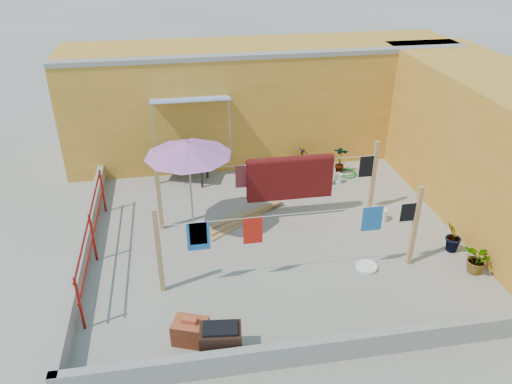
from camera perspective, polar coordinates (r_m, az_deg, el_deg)
ground at (r=11.20m, az=2.29°, el=-5.17°), size 80.00×80.00×0.00m
wall_back at (r=14.73m, az=0.57°, el=10.46°), size 11.00×3.27×3.21m
wall_right at (r=12.48m, az=26.57°, el=3.74°), size 2.40×9.00×3.20m
parapet_front at (r=8.40m, az=7.51°, el=-17.46°), size 8.30×0.16×0.44m
parapet_left at (r=11.09m, az=-18.92°, el=-5.95°), size 0.16×7.30×0.44m
red_railing at (r=10.62m, az=-18.25°, el=-4.25°), size 0.05×4.20×1.10m
clothesline_rig at (r=11.25m, az=3.73°, el=0.97°), size 5.09×2.35×1.80m
patio_umbrella at (r=10.56m, az=-7.78°, el=4.83°), size 2.16×2.16×2.24m
outdoor_table at (r=13.42m, az=-8.57°, el=3.59°), size 1.58×1.13×0.67m
brick_stack at (r=8.71m, az=-7.52°, el=-15.47°), size 0.67×0.58×0.49m
lumber_pile at (r=11.75m, az=-1.32°, el=-2.96°), size 1.95×1.39×0.13m
brazier at (r=8.38m, az=-4.03°, el=-16.68°), size 0.71×0.52×0.60m
white_basin at (r=10.49m, az=12.50°, el=-8.34°), size 0.45×0.45×0.08m
water_jug_a at (r=12.05m, az=14.20°, el=-2.54°), size 0.23×0.23×0.37m
water_jug_b at (r=13.55m, az=9.39°, el=1.55°), size 0.19×0.19×0.30m
green_hose at (r=14.09m, az=10.31°, el=2.15°), size 0.57×0.57×0.08m
plant_back_a at (r=13.26m, az=6.78°, el=2.48°), size 0.81×0.72×0.83m
plant_back_b at (r=14.03m, az=5.28°, el=3.84°), size 0.44×0.44×0.71m
plant_right_a at (r=14.00m, az=9.62°, el=3.71°), size 0.51×0.46×0.81m
plant_right_b at (r=11.32m, az=21.63°, el=-4.80°), size 0.52×0.52×0.74m
plant_right_c at (r=10.91m, az=24.07°, el=-7.07°), size 0.62×0.67×0.64m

